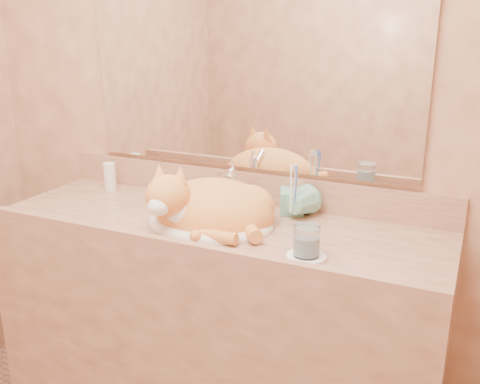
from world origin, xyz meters
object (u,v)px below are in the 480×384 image
at_px(cat, 208,206).
at_px(toothbrush_cup, 293,207).
at_px(sink_basin, 210,205).
at_px(vanity_counter, 216,329).
at_px(water_glass, 307,241).
at_px(soap_dispenser, 293,192).

xyz_separation_m(cat, toothbrush_cup, (0.25, 0.16, -0.02)).
bearing_deg(cat, sink_basin, 82.69).
height_order(vanity_counter, sink_basin, sink_basin).
xyz_separation_m(sink_basin, water_glass, (0.39, -0.14, -0.01)).
xyz_separation_m(soap_dispenser, toothbrush_cup, (0.02, -0.04, -0.04)).
height_order(cat, toothbrush_cup, cat).
xyz_separation_m(sink_basin, toothbrush_cup, (0.25, 0.15, -0.02)).
bearing_deg(sink_basin, toothbrush_cup, 17.41).
xyz_separation_m(vanity_counter, water_glass, (0.39, -0.16, 0.48)).
height_order(vanity_counter, water_glass, water_glass).
bearing_deg(cat, soap_dispenser, 31.55).
bearing_deg(sink_basin, soap_dispenser, 25.22).
distance_m(sink_basin, water_glass, 0.42).
bearing_deg(cat, toothbrush_cup, 24.04).
bearing_deg(cat, vanity_counter, 71.76).
height_order(vanity_counter, soap_dispenser, soap_dispenser).
xyz_separation_m(vanity_counter, soap_dispenser, (0.23, 0.17, 0.52)).
relative_size(soap_dispenser, water_glass, 2.07).
bearing_deg(water_glass, vanity_counter, 157.85).
relative_size(sink_basin, toothbrush_cup, 3.91).
xyz_separation_m(vanity_counter, cat, (-0.01, -0.04, 0.50)).
xyz_separation_m(cat, soap_dispenser, (0.23, 0.20, 0.02)).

